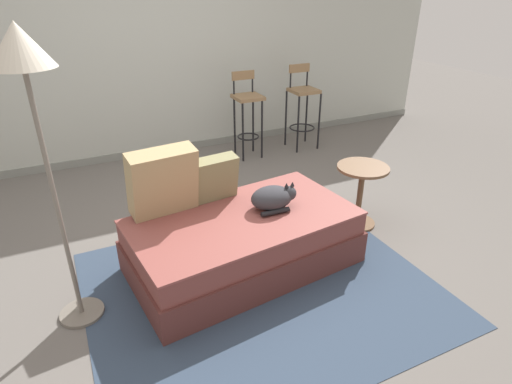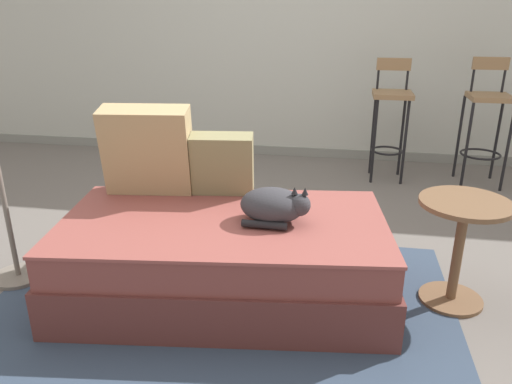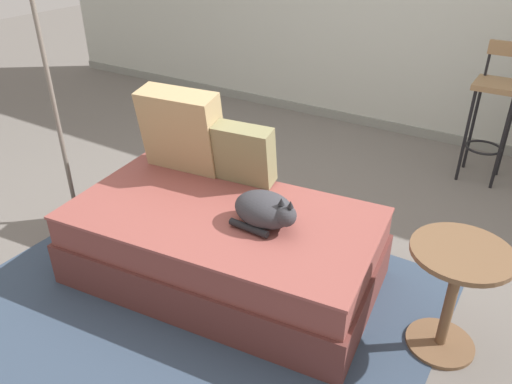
% 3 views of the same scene
% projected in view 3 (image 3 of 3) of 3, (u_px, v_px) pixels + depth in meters
% --- Properties ---
extents(ground_plane, '(16.00, 16.00, 0.00)m').
position_uv_depth(ground_plane, '(261.00, 242.00, 3.14)').
color(ground_plane, '#66605B').
rests_on(ground_plane, ground).
extents(wall_baseboard_trim, '(8.00, 0.02, 0.09)m').
position_uv_depth(wall_baseboard_trim, '(382.00, 124.00, 4.73)').
color(wall_baseboard_trim, gray).
rests_on(wall_baseboard_trim, ground).
extents(area_rug, '(2.36, 2.00, 0.01)m').
position_uv_depth(area_rug, '(192.00, 307.00, 2.62)').
color(area_rug, '#334256').
rests_on(area_rug, ground).
extents(couch, '(1.75, 1.09, 0.43)m').
position_uv_depth(couch, '(223.00, 245.00, 2.73)').
color(couch, brown).
rests_on(couch, ground).
extents(throw_pillow_corner, '(0.51, 0.30, 0.50)m').
position_uv_depth(throw_pillow_corner, '(182.00, 130.00, 2.95)').
color(throw_pillow_corner, tan).
rests_on(throw_pillow_corner, couch).
extents(throw_pillow_middle, '(0.36, 0.21, 0.36)m').
position_uv_depth(throw_pillow_middle, '(244.00, 154.00, 2.83)').
color(throw_pillow_middle, '#847F56').
rests_on(throw_pillow_middle, couch).
extents(cat, '(0.35, 0.26, 0.20)m').
position_uv_depth(cat, '(266.00, 210.00, 2.48)').
color(cat, '#333338').
rests_on(cat, couch).
extents(bar_stool_near_window, '(0.32, 0.32, 1.02)m').
position_uv_depth(bar_stool_near_window, '(495.00, 102.00, 3.61)').
color(bar_stool_near_window, black).
rests_on(bar_stool_near_window, ground).
extents(side_table, '(0.44, 0.44, 0.56)m').
position_uv_depth(side_table, '(454.00, 286.00, 2.22)').
color(side_table, brown).
rests_on(side_table, ground).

